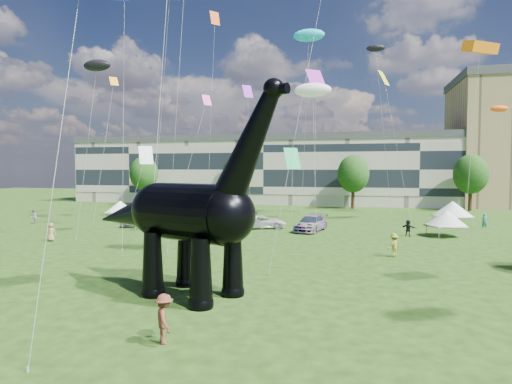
# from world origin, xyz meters

# --- Properties ---
(ground) EXTENTS (220.00, 220.00, 0.00)m
(ground) POSITION_xyz_m (0.00, 0.00, 0.00)
(ground) COLOR #16330C
(ground) RESTS_ON ground
(terrace_row) EXTENTS (78.00, 11.00, 12.00)m
(terrace_row) POSITION_xyz_m (-8.00, 62.00, 6.00)
(terrace_row) COLOR beige
(terrace_row) RESTS_ON ground
(tree_far_left) EXTENTS (5.20, 5.20, 9.44)m
(tree_far_left) POSITION_xyz_m (-30.00, 53.00, 6.29)
(tree_far_left) COLOR #382314
(tree_far_left) RESTS_ON ground
(tree_mid_left) EXTENTS (5.20, 5.20, 9.44)m
(tree_mid_left) POSITION_xyz_m (-12.00, 53.00, 6.29)
(tree_mid_left) COLOR #382314
(tree_mid_left) RESTS_ON ground
(tree_mid_right) EXTENTS (5.20, 5.20, 9.44)m
(tree_mid_right) POSITION_xyz_m (8.00, 53.00, 6.29)
(tree_mid_right) COLOR #382314
(tree_mid_right) RESTS_ON ground
(tree_far_right) EXTENTS (5.20, 5.20, 9.44)m
(tree_far_right) POSITION_xyz_m (26.00, 53.00, 6.29)
(tree_far_right) COLOR #382314
(tree_far_right) RESTS_ON ground
(dinosaur_sculpture) EXTENTS (13.04, 6.85, 10.92)m
(dinosaur_sculpture) POSITION_xyz_m (-0.56, 0.82, 4.12)
(dinosaur_sculpture) COLOR black
(dinosaur_sculpture) RESTS_ON ground
(car_silver) EXTENTS (2.22, 4.11, 1.33)m
(car_silver) POSITION_xyz_m (-16.82, 24.67, 0.66)
(car_silver) COLOR #B6B7BB
(car_silver) RESTS_ON ground
(car_grey) EXTENTS (4.53, 3.28, 1.42)m
(car_grey) POSITION_xyz_m (-2.96, 25.23, 0.71)
(car_grey) COLOR slate
(car_grey) RESTS_ON ground
(car_white) EXTENTS (5.64, 3.91, 1.43)m
(car_white) POSITION_xyz_m (-1.71, 26.16, 0.71)
(car_white) COLOR silver
(car_white) RESTS_ON ground
(car_dark) EXTENTS (3.55, 6.02, 1.64)m
(car_dark) POSITION_xyz_m (3.68, 25.20, 0.82)
(car_dark) COLOR #595960
(car_dark) RESTS_ON ground
(gazebo_near) EXTENTS (4.50, 4.50, 2.56)m
(gazebo_near) POSITION_xyz_m (16.88, 24.55, 1.80)
(gazebo_near) COLOR silver
(gazebo_near) RESTS_ON ground
(gazebo_far) EXTENTS (5.31, 5.31, 2.91)m
(gazebo_far) POSITION_xyz_m (19.11, 32.53, 2.05)
(gazebo_far) COLOR silver
(gazebo_far) RESTS_ON ground
(gazebo_left) EXTENTS (3.65, 3.65, 2.49)m
(gazebo_left) POSITION_xyz_m (-21.25, 29.71, 1.75)
(gazebo_left) COLOR white
(gazebo_left) RESTS_ON ground
(visitors) EXTENTS (51.95, 36.86, 1.87)m
(visitors) POSITION_xyz_m (-2.26, 15.15, 0.88)
(visitors) COLOR teal
(visitors) RESTS_ON ground
(kites) EXTENTS (56.55, 55.34, 30.58)m
(kites) POSITION_xyz_m (4.93, 27.07, 20.74)
(kites) COLOR #D7470E
(kites) RESTS_ON ground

